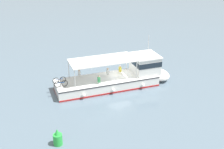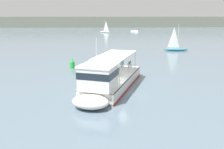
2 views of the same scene
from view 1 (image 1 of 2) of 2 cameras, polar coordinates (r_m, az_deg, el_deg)
The scene contains 3 objects.
ground_plane at distance 32.82m, azimuth 1.34°, elevation -1.60°, with size 400.00×400.00×0.00m, color slate.
ferry_main at distance 31.91m, azimuth 1.72°, elevation -0.38°, with size 7.32×12.99×5.32m.
channel_buoy at distance 23.56m, azimuth -10.33°, elevation -11.89°, with size 0.70×0.70×1.40m.
Camera 1 is at (-22.04, 19.66, 14.32)m, focal length 47.86 mm.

